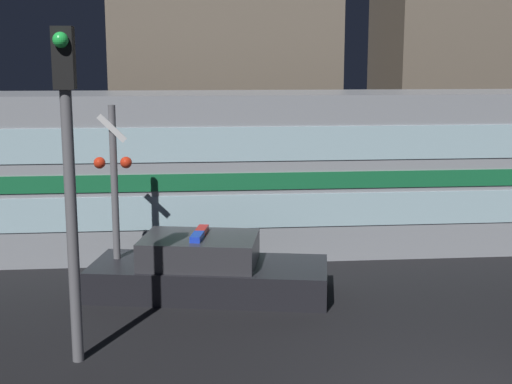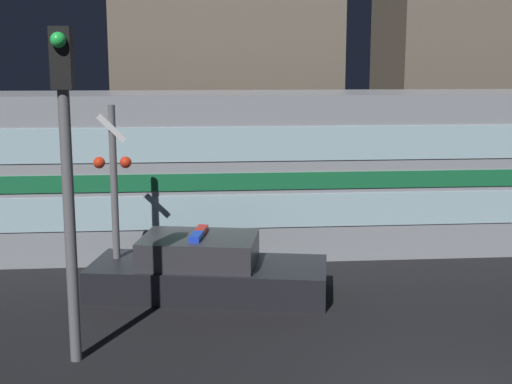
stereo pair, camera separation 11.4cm
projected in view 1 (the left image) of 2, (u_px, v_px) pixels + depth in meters
train at (294, 171)px, 17.67m from camera, size 21.16×2.98×3.86m
police_car at (207, 271)px, 14.26m from camera, size 4.95×2.68×1.30m
crossing_signal_far at (114, 188)px, 14.30m from camera, size 0.75×0.33×3.76m
traffic_light_corner at (69, 159)px, 10.57m from camera, size 0.30×0.46×5.12m
building_left at (223, 74)px, 24.05m from camera, size 7.03×5.93×8.32m
building_center at (501, 69)px, 26.15m from camera, size 8.83×4.70×8.59m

